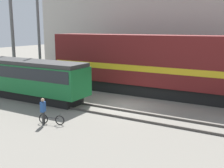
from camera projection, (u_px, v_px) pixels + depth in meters
name	position (u px, v px, depth m)	size (l,w,h in m)	color
ground_plane	(125.00, 106.00, 20.99)	(120.00, 120.00, 0.00)	gray
track_near	(113.00, 112.00, 19.38)	(60.00, 1.51, 0.14)	#47423D
track_far	(148.00, 93.00, 24.77)	(60.00, 1.51, 0.14)	#47423D
building_backdrop	(180.00, 34.00, 31.08)	(34.72, 6.00, 10.15)	#B7B2A8
freight_locomotive	(150.00, 64.00, 24.19)	(18.45, 3.04, 5.78)	black
streetcar	(32.00, 77.00, 22.72)	(9.94, 2.54, 3.20)	black
bicycle	(52.00, 119.00, 17.06)	(1.63, 0.63, 0.66)	black
person	(43.00, 109.00, 16.89)	(0.31, 0.41, 1.64)	#333333
utility_pole_left	(13.00, 43.00, 27.68)	(0.32, 0.32, 8.60)	#595959
utility_pole_center	(39.00, 45.00, 25.98)	(0.25, 0.25, 8.46)	#595959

